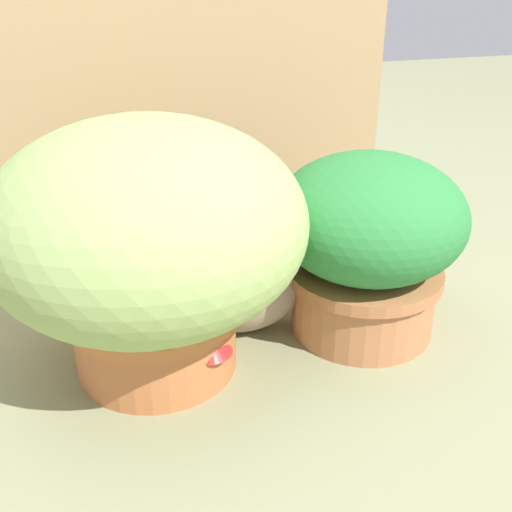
% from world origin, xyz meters
% --- Properties ---
extents(ground_plane, '(6.00, 6.00, 0.00)m').
position_xyz_m(ground_plane, '(0.00, 0.00, 0.00)').
color(ground_plane, gray).
extents(cardboard_backdrop, '(1.09, 0.03, 0.78)m').
position_xyz_m(cardboard_backdrop, '(-0.04, 0.54, 0.39)').
color(cardboard_backdrop, tan).
rests_on(cardboard_backdrop, ground).
extents(grass_planter, '(0.53, 0.53, 0.45)m').
position_xyz_m(grass_planter, '(-0.12, 0.07, 0.26)').
color(grass_planter, '#BC6B3C').
rests_on(grass_planter, ground).
extents(leafy_planter, '(0.36, 0.36, 0.36)m').
position_xyz_m(leafy_planter, '(0.29, 0.08, 0.19)').
color(leafy_planter, '#B67147').
rests_on(leafy_planter, ground).
extents(cat, '(0.38, 0.20, 0.32)m').
position_xyz_m(cat, '(0.07, 0.15, 0.12)').
color(cat, gray).
rests_on(cat, ground).
extents(mushroom_ornament_red, '(0.08, 0.08, 0.11)m').
position_xyz_m(mushroom_ornament_red, '(-0.04, -0.02, 0.08)').
color(mushroom_ornament_red, beige).
rests_on(mushroom_ornament_red, ground).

